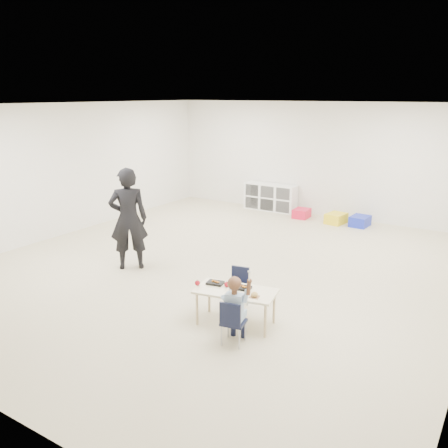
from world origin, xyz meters
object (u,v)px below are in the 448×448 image
Objects in this scene: cubby_shelf at (270,197)px; child at (234,309)px; table at (236,307)px; chair_near at (234,321)px; adult at (128,219)px.

child is at bearing -66.75° from cubby_shelf.
child is at bearing -72.82° from table.
child reaches higher than chair_near.
adult is at bearing 151.71° from table.
chair_near is 3.23m from adult.
child is (0.24, -0.45, 0.21)m from table.
child is at bearing 0.00° from chair_near.
chair_near is at bearing 113.78° from adult.
chair_near is at bearing -66.75° from cubby_shelf.
cubby_shelf reaches higher than table.
cubby_shelf is at bearing 102.35° from chair_near.
adult reaches higher than chair_near.
table is 0.82× the size of cubby_shelf.
child is 0.66× the size of cubby_shelf.
chair_near is 0.33× the size of adult.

